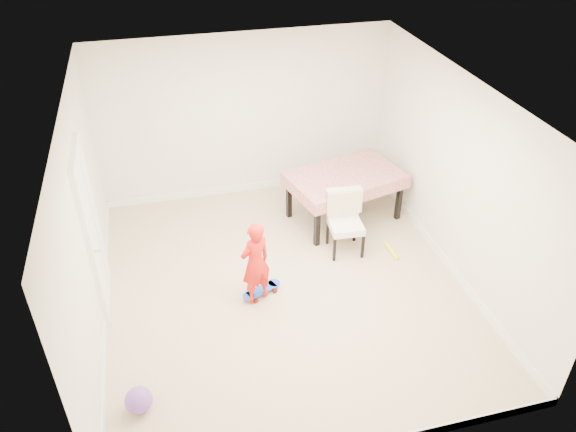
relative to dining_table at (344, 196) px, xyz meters
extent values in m
plane|color=tan|center=(-1.26, -1.33, -0.38)|extent=(5.00, 5.00, 0.00)
cube|color=white|center=(-1.26, -1.33, 2.20)|extent=(4.50, 5.00, 0.04)
cube|color=silver|center=(-1.26, 1.15, 0.92)|extent=(4.50, 0.04, 2.60)
cube|color=silver|center=(-1.26, -3.81, 0.92)|extent=(4.50, 0.04, 2.60)
cube|color=silver|center=(-3.49, -1.33, 0.92)|extent=(0.04, 5.00, 2.60)
cube|color=silver|center=(0.97, -1.33, 0.92)|extent=(0.04, 5.00, 2.60)
cube|color=white|center=(-3.48, -1.03, 0.64)|extent=(0.11, 0.94, 2.11)
cube|color=white|center=(-1.26, 1.16, -0.32)|extent=(4.50, 0.02, 0.12)
cube|color=white|center=(-3.50, -1.33, -0.32)|extent=(0.02, 5.00, 0.12)
cube|color=white|center=(0.98, -1.33, -0.32)|extent=(0.02, 5.00, 0.12)
imported|color=red|center=(-1.66, -1.50, 0.18)|extent=(0.48, 0.41, 1.12)
sphere|color=purple|center=(-3.14, -2.82, -0.24)|extent=(0.28, 0.28, 0.28)
cylinder|color=#FEF61A|center=(0.38, -1.01, -0.35)|extent=(0.07, 0.40, 0.06)
camera|label=1|loc=(-2.58, -6.73, 4.45)|focal=35.00mm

